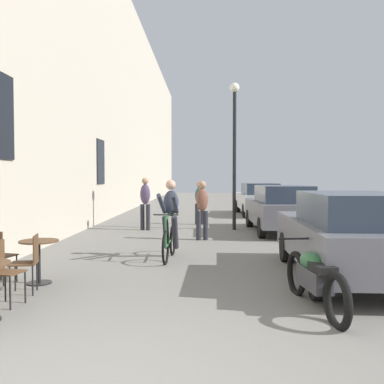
# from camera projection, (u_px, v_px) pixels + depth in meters

# --- Properties ---
(building_facade_left) EXTENTS (0.54, 68.00, 11.40)m
(building_facade_left) POSITION_uv_depth(u_px,v_px,m) (100.00, 80.00, 17.22)
(building_facade_left) COLOR #B7AD99
(building_facade_left) RESTS_ON ground_plane
(cafe_chair_near_toward_wall) EXTENTS (0.45, 0.45, 0.89)m
(cafe_chair_near_toward_wall) POSITION_uv_depth(u_px,v_px,m) (3.00, 268.00, 5.86)
(cafe_chair_near_toward_wall) COLOR black
(cafe_chair_near_toward_wall) RESTS_ON ground_plane
(cafe_table_mid) EXTENTS (0.64, 0.64, 0.72)m
(cafe_table_mid) POSITION_uv_depth(u_px,v_px,m) (39.00, 252.00, 7.05)
(cafe_table_mid) COLOR black
(cafe_table_mid) RESTS_ON ground_plane
(cafe_chair_mid_toward_wall) EXTENTS (0.45, 0.45, 0.89)m
(cafe_chair_mid_toward_wall) POSITION_uv_depth(u_px,v_px,m) (29.00, 259.00, 6.46)
(cafe_chair_mid_toward_wall) COLOR black
(cafe_chair_mid_toward_wall) RESTS_ON ground_plane
(cyclist_on_bicycle) EXTENTS (0.52, 1.76, 1.74)m
(cyclist_on_bicycle) POSITION_uv_depth(u_px,v_px,m) (170.00, 221.00, 9.26)
(cyclist_on_bicycle) COLOR black
(cyclist_on_bicycle) RESTS_ON ground_plane
(pedestrian_near) EXTENTS (0.38, 0.29, 1.66)m
(pedestrian_near) POSITION_uv_depth(u_px,v_px,m) (202.00, 207.00, 11.92)
(pedestrian_near) COLOR #26262D
(pedestrian_near) RESTS_ON ground_plane
(pedestrian_mid) EXTENTS (0.38, 0.30, 1.75)m
(pedestrian_mid) POSITION_uv_depth(u_px,v_px,m) (145.00, 201.00, 14.15)
(pedestrian_mid) COLOR #26262D
(pedestrian_mid) RESTS_ON ground_plane
(pedestrian_far) EXTENTS (0.35, 0.25, 1.60)m
(pedestrian_far) POSITION_uv_depth(u_px,v_px,m) (200.00, 200.00, 15.82)
(pedestrian_far) COLOR #26262D
(pedestrian_far) RESTS_ON ground_plane
(street_lamp) EXTENTS (0.32, 0.32, 4.90)m
(street_lamp) POSITION_uv_depth(u_px,v_px,m) (234.00, 137.00, 14.18)
(street_lamp) COLOR black
(street_lamp) RESTS_ON ground_plane
(parked_car_nearest) EXTENTS (1.89, 4.30, 1.51)m
(parked_car_nearest) POSITION_uv_depth(u_px,v_px,m) (348.00, 234.00, 7.32)
(parked_car_nearest) COLOR #595960
(parked_car_nearest) RESTS_ON ground_plane
(parked_car_second) EXTENTS (1.86, 4.26, 1.50)m
(parked_car_second) POSITION_uv_depth(u_px,v_px,m) (281.00, 208.00, 13.54)
(parked_car_second) COLOR #595960
(parked_car_second) RESTS_ON ground_plane
(parked_car_third) EXTENTS (1.86, 4.22, 1.48)m
(parked_car_third) POSITION_uv_depth(u_px,v_px,m) (258.00, 198.00, 19.82)
(parked_car_third) COLOR #B7B7BC
(parked_car_third) RESTS_ON ground_plane
(parked_motorcycle) EXTENTS (0.62, 2.14, 0.92)m
(parked_motorcycle) POSITION_uv_depth(u_px,v_px,m) (315.00, 278.00, 5.72)
(parked_motorcycle) COLOR black
(parked_motorcycle) RESTS_ON ground_plane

